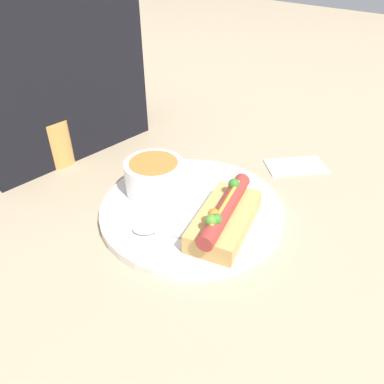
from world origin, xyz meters
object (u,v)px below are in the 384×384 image
object	(u,v)px
soup_bowl	(154,176)
seated_diner	(42,43)
drinking_glass	(55,141)
hot_dog	(225,217)
spoon	(157,232)

from	to	relation	value
soup_bowl	seated_diner	world-z (taller)	seated_diner
soup_bowl	drinking_glass	bearing A→B (deg)	102.02
hot_dog	seated_diner	xyz separation A→B (m)	(-0.01, 0.44, 0.18)
hot_dog	soup_bowl	bearing A→B (deg)	71.59
hot_dog	seated_diner	world-z (taller)	seated_diner
hot_dog	spoon	xyz separation A→B (m)	(-0.08, 0.06, -0.02)
seated_diner	drinking_glass	bearing A→B (deg)	-130.12
soup_bowl	spoon	bearing A→B (deg)	-131.00
hot_dog	soup_bowl	size ratio (longest dim) A/B	1.66
seated_diner	spoon	bearing A→B (deg)	-100.65
hot_dog	drinking_glass	distance (m)	0.39
spoon	drinking_glass	xyz separation A→B (m)	(0.03, 0.32, 0.03)
soup_bowl	drinking_glass	size ratio (longest dim) A/B	1.09
spoon	drinking_glass	distance (m)	0.32
hot_dog	spoon	size ratio (longest dim) A/B	1.21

